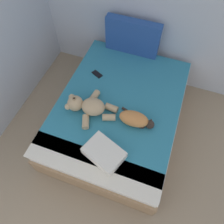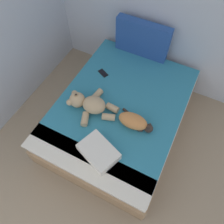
# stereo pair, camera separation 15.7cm
# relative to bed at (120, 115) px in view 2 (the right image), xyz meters

# --- Properties ---
(ground_plane) EXTENTS (9.72, 9.72, 0.00)m
(ground_plane) POSITION_rel_bed_xyz_m (0.23, -0.87, -0.27)
(ground_plane) COLOR gray
(wall_back) EXTENTS (3.55, 0.06, 2.65)m
(wall_back) POSITION_rel_bed_xyz_m (0.23, 1.10, 1.05)
(wall_back) COLOR silver
(wall_back) RESTS_ON ground_plane
(bed) EXTENTS (1.52, 2.02, 0.55)m
(bed) POSITION_rel_bed_xyz_m (0.00, 0.00, 0.00)
(bed) COLOR #9E7A56
(bed) RESTS_ON ground_plane
(patterned_cushion) EXTENTS (0.75, 0.12, 0.49)m
(patterned_cushion) POSITION_rel_bed_xyz_m (-0.13, 0.92, 0.52)
(patterned_cushion) COLOR #264C99
(patterned_cushion) RESTS_ON bed
(cat) EXTENTS (0.43, 0.25, 0.15)m
(cat) POSITION_rel_bed_xyz_m (0.26, -0.21, 0.35)
(cat) COLOR #D18447
(cat) RESTS_ON bed
(teddy_bear) EXTENTS (0.62, 0.54, 0.20)m
(teddy_bear) POSITION_rel_bed_xyz_m (-0.31, -0.24, 0.36)
(teddy_bear) COLOR tan
(teddy_bear) RESTS_ON bed
(cell_phone) EXTENTS (0.16, 0.13, 0.01)m
(cell_phone) POSITION_rel_bed_xyz_m (-0.43, 0.33, 0.28)
(cell_phone) COLOR black
(cell_phone) RESTS_ON bed
(throw_pillow) EXTENTS (0.47, 0.40, 0.11)m
(throw_pillow) POSITION_rel_bed_xyz_m (0.07, -0.70, 0.33)
(throw_pillow) COLOR white
(throw_pillow) RESTS_ON bed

